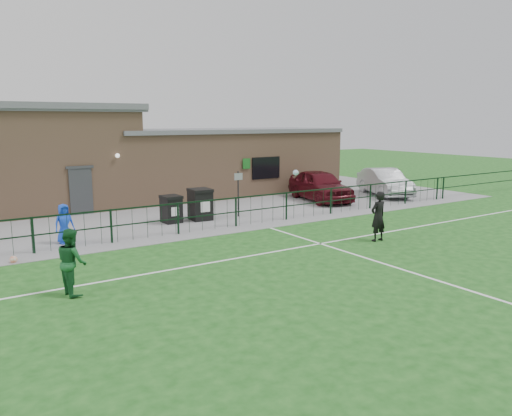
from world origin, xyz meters
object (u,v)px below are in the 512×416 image
car_silver (385,182)px  wheelie_bin_right (200,205)px  sign_post (238,194)px  outfield_player (72,262)px  car_maroon (320,185)px  spectator_child (64,224)px  ball_ground (14,260)px  wheelie_bin_left (171,210)px

car_silver → wheelie_bin_right: bearing=-154.0°
sign_post → outfield_player: size_ratio=1.22×
wheelie_bin_right → car_silver: bearing=6.7°
car_maroon → spectator_child: car_maroon is taller
sign_post → outfield_player: bearing=-143.5°
car_maroon → spectator_child: size_ratio=3.44×
sign_post → car_silver: 10.11m
car_maroon → ball_ground: car_maroon is taller
wheelie_bin_left → car_silver: (13.11, 0.46, 0.23)m
car_silver → sign_post: bearing=-152.2°
car_silver → outfield_player: size_ratio=2.77×
wheelie_bin_right → car_maroon: bearing=12.6°
car_maroon → car_silver: car_maroon is taller
car_silver → outfield_player: (-18.60, -7.11, 0.05)m
wheelie_bin_right → ball_ground: bearing=-155.9°
wheelie_bin_right → spectator_child: (-5.78, -1.17, 0.07)m
wheelie_bin_right → sign_post: size_ratio=0.62×
spectator_child → outfield_player: outfield_player is taller
wheelie_bin_right → car_maroon: size_ratio=0.26×
car_maroon → outfield_player: 16.31m
wheelie_bin_right → outfield_player: bearing=-132.1°
wheelie_bin_left → wheelie_bin_right: size_ratio=0.84×
wheelie_bin_left → sign_post: (3.03, -0.34, 0.48)m
wheelie_bin_left → sign_post: bearing=-9.3°
sign_post → car_maroon: size_ratio=0.42×
outfield_player → ball_ground: outfield_player is taller
sign_post → car_maroon: (5.86, 1.39, -0.19)m
car_silver → ball_ground: car_silver is taller
car_maroon → outfield_player: bearing=-139.2°
car_maroon → outfield_player: (-14.38, -7.70, -0.00)m
wheelie_bin_left → spectator_child: 4.69m
car_silver → spectator_child: 17.70m
wheelie_bin_right → outfield_player: size_ratio=0.75×
ball_ground → outfield_player: bearing=-77.2°
wheelie_bin_right → car_maroon: car_maroon is taller
wheelie_bin_right → spectator_child: bearing=-164.7°
wheelie_bin_left → sign_post: sign_post is taller
wheelie_bin_left → spectator_child: size_ratio=0.76×
car_maroon → outfield_player: size_ratio=2.88×
ball_ground → wheelie_bin_right: bearing=20.2°
car_maroon → wheelie_bin_right: bearing=-158.7°
outfield_player → ball_ground: 3.90m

